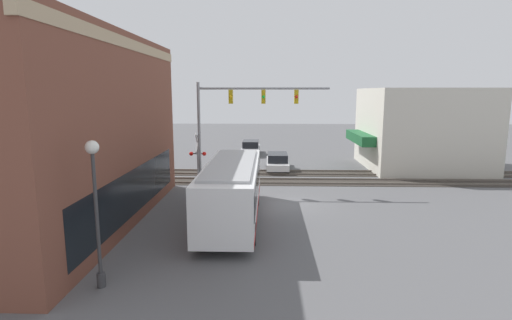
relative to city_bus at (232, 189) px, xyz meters
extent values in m
plane|color=#565659|center=(2.95, -2.80, -1.67)|extent=(120.00, 120.00, 0.00)
cube|color=brown|center=(-0.68, 9.87, 2.95)|extent=(16.36, 10.34, 9.24)
cube|color=tan|center=(-0.68, 4.85, 7.02)|extent=(16.56, 0.36, 0.50)
cube|color=black|center=(-0.68, 4.75, 0.03)|extent=(13.74, 0.12, 2.20)
cube|color=beige|center=(14.94, -14.88, 1.72)|extent=(9.35, 9.16, 6.79)
cube|color=#19592D|center=(14.94, -9.75, 0.93)|extent=(6.55, 1.20, 0.80)
cube|color=white|center=(0.01, 0.00, 0.00)|extent=(10.15, 2.55, 2.49)
cube|color=black|center=(0.01, 0.00, 0.37)|extent=(9.94, 2.59, 1.04)
cube|color=#B21E1E|center=(0.01, 0.00, -1.08)|extent=(9.94, 2.58, 0.24)
cube|color=#A5A8AA|center=(0.01, 0.00, 1.30)|extent=(8.62, 2.17, 0.12)
cylinder|color=black|center=(2.88, 0.00, -1.17)|extent=(1.00, 2.57, 1.00)
cylinder|color=black|center=(-3.26, 0.00, -1.17)|extent=(1.00, 2.57, 1.00)
cylinder|color=gray|center=(7.02, 2.83, 1.89)|extent=(0.20, 0.20, 7.12)
cylinder|color=gray|center=(7.02, -1.48, 5.05)|extent=(0.16, 8.62, 0.16)
cube|color=gold|center=(7.02, 0.67, 4.50)|extent=(0.30, 0.27, 0.90)
sphere|color=yellow|center=(6.86, 0.67, 4.50)|extent=(0.20, 0.20, 0.20)
cube|color=gold|center=(7.02, -1.48, 4.50)|extent=(0.30, 0.27, 0.90)
sphere|color=green|center=(6.86, -1.48, 4.50)|extent=(0.20, 0.20, 0.20)
cube|color=gold|center=(7.02, -3.64, 4.50)|extent=(0.30, 0.27, 0.90)
sphere|color=red|center=(6.86, -3.64, 4.50)|extent=(0.20, 0.20, 0.20)
cylinder|color=gray|center=(7.44, 3.03, 0.13)|extent=(0.14, 0.14, 3.60)
cube|color=white|center=(7.44, 3.03, 1.43)|extent=(1.41, 0.06, 1.41)
cube|color=white|center=(7.44, 3.03, 1.43)|extent=(1.41, 0.06, 1.41)
cylinder|color=#38383A|center=(7.44, 3.03, 0.63)|extent=(0.08, 0.90, 0.08)
sphere|color=red|center=(7.39, 2.58, 0.63)|extent=(0.28, 0.28, 0.28)
sphere|color=red|center=(7.39, 3.48, 0.63)|extent=(0.28, 0.28, 0.28)
cylinder|color=#38383A|center=(-7.15, 3.79, -1.42)|extent=(0.28, 0.28, 0.50)
cylinder|color=#38383A|center=(-7.15, 3.79, 0.59)|extent=(0.12, 0.12, 4.53)
sphere|color=white|center=(-7.15, 3.79, 3.08)|extent=(0.44, 0.44, 0.44)
cube|color=#332D28|center=(8.95, -2.80, -1.66)|extent=(2.60, 60.00, 0.03)
cube|color=#6B6056|center=(8.23, -2.80, -1.60)|extent=(0.07, 60.00, 0.15)
cube|color=#6B6056|center=(9.66, -2.80, -1.60)|extent=(0.07, 60.00, 0.15)
cube|color=#332D28|center=(12.15, -2.80, -1.66)|extent=(2.60, 60.00, 0.03)
cube|color=#6B6056|center=(11.43, -2.80, -1.60)|extent=(0.07, 60.00, 0.15)
cube|color=#6B6056|center=(12.86, -2.80, -1.60)|extent=(0.07, 60.00, 0.15)
cube|color=silver|center=(13.69, -2.60, -1.15)|extent=(4.85, 1.80, 0.52)
cube|color=black|center=(13.45, -2.60, -0.57)|extent=(2.67, 1.62, 0.64)
cylinder|color=black|center=(15.19, -2.60, -1.35)|extent=(0.64, 1.82, 0.64)
cylinder|color=black|center=(12.19, -2.60, -1.35)|extent=(0.64, 1.82, 0.64)
cube|color=#B7B7BC|center=(21.96, 0.00, -1.14)|extent=(4.71, 1.80, 0.56)
cube|color=black|center=(21.72, 0.00, -0.53)|extent=(2.59, 1.62, 0.67)
cylinder|color=black|center=(23.42, 0.00, -1.35)|extent=(0.64, 1.82, 0.64)
cylinder|color=black|center=(20.50, 0.00, -1.35)|extent=(0.64, 1.82, 0.64)
cylinder|color=#473828|center=(8.14, 1.36, -1.28)|extent=(0.28, 0.28, 0.78)
cylinder|color=maroon|center=(8.14, 1.36, -0.57)|extent=(0.34, 0.34, 0.65)
sphere|color=tan|center=(8.14, 1.36, -0.14)|extent=(0.21, 0.21, 0.21)
camera|label=1|loc=(-19.51, -1.79, 4.80)|focal=28.00mm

